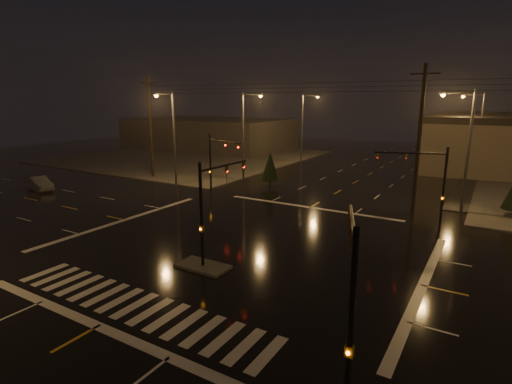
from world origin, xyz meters
The scene contains 20 objects.
ground centered at (0.00, 0.00, 0.00)m, with size 140.00×140.00×0.00m, color black.
sidewalk_nw centered at (-30.00, 30.00, 0.06)m, with size 36.00×36.00×0.12m, color #413F3A.
median_island centered at (0.00, -4.00, 0.07)m, with size 3.00×1.60×0.15m, color #413F3A.
crosswalk centered at (0.00, -9.00, 0.01)m, with size 15.00×2.60×0.01m, color beige.
stop_bar_near centered at (0.00, -11.00, 0.01)m, with size 16.00×0.50×0.01m, color beige.
stop_bar_far centered at (0.00, 11.00, 0.01)m, with size 16.00×0.50×0.01m, color beige.
commercial_block centered at (-35.00, 42.00, 2.80)m, with size 30.00×18.00×5.60m, color #3A3633.
signal_mast_median centered at (0.00, -3.07, 3.75)m, with size 0.25×4.59×6.00m.
signal_mast_ne centered at (9.50, 10.14, 3.79)m, with size 4.84×1.86×6.00m.
signal_mast_nw centered at (-9.50, 10.14, 3.79)m, with size 4.84×1.86×6.00m.
signal_mast_se centered at (10.23, -9.75, 3.71)m, with size 1.55×3.87×6.00m.
streetlight_1 centered at (-11.18, 18.00, 5.80)m, with size 2.77×0.32×10.00m.
streetlight_2 centered at (-11.18, 34.00, 5.80)m, with size 2.77×0.32×10.00m.
streetlight_3 centered at (11.18, 16.00, 5.80)m, with size 2.77×0.32×10.00m.
streetlight_4 centered at (11.18, 36.00, 5.80)m, with size 2.77×0.32×10.00m.
streetlight_5 centered at (-16.00, 11.18, 5.80)m, with size 0.32×2.77×10.00m.
utility_pole_0 centered at (-22.00, 14.00, 6.13)m, with size 2.20×0.32×12.00m.
utility_pole_1 centered at (8.00, 14.00, 6.13)m, with size 2.20×0.32×12.00m.
conifer_3 centered at (-7.18, 16.64, 2.25)m, with size 1.99×1.99×3.81m.
car_crossing centered at (-27.10, 2.80, 0.71)m, with size 1.50×4.29×1.41m, color slate.
Camera 1 is at (13.39, -20.40, 9.24)m, focal length 28.00 mm.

